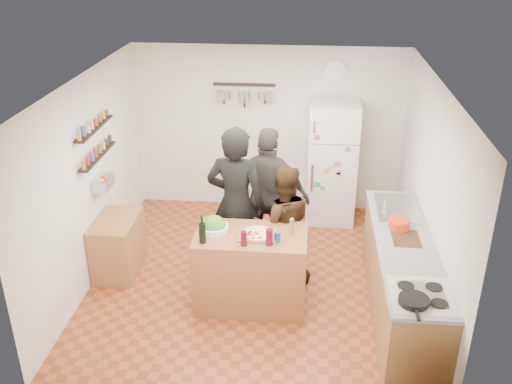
# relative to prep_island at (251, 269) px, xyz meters

# --- Properties ---
(room_shell) EXTENTS (4.20, 4.20, 4.20)m
(room_shell) POSITION_rel_prep_island_xyz_m (0.00, 0.89, 0.79)
(room_shell) COLOR brown
(room_shell) RESTS_ON ground
(prep_island) EXTENTS (1.25, 0.72, 0.91)m
(prep_island) POSITION_rel_prep_island_xyz_m (0.00, 0.00, 0.00)
(prep_island) COLOR #915E35
(prep_island) RESTS_ON floor
(pizza_board) EXTENTS (0.42, 0.34, 0.02)m
(pizza_board) POSITION_rel_prep_island_xyz_m (0.08, -0.02, 0.47)
(pizza_board) COLOR #905F34
(pizza_board) RESTS_ON prep_island
(pizza) EXTENTS (0.34, 0.34, 0.02)m
(pizza) POSITION_rel_prep_island_xyz_m (0.08, -0.02, 0.48)
(pizza) COLOR beige
(pizza) RESTS_ON pizza_board
(salad_bowl) EXTENTS (0.33, 0.33, 0.07)m
(salad_bowl) POSITION_rel_prep_island_xyz_m (-0.42, 0.05, 0.49)
(salad_bowl) COLOR white
(salad_bowl) RESTS_ON prep_island
(wine_bottle) EXTENTS (0.08, 0.08, 0.23)m
(wine_bottle) POSITION_rel_prep_island_xyz_m (-0.50, -0.22, 0.57)
(wine_bottle) COLOR black
(wine_bottle) RESTS_ON prep_island
(wine_glass_near) EXTENTS (0.07, 0.07, 0.17)m
(wine_glass_near) POSITION_rel_prep_island_xyz_m (-0.05, -0.24, 0.54)
(wine_glass_near) COLOR #520717
(wine_glass_near) RESTS_ON prep_island
(wine_glass_far) EXTENTS (0.08, 0.08, 0.19)m
(wine_glass_far) POSITION_rel_prep_island_xyz_m (0.22, -0.20, 0.55)
(wine_glass_far) COLOR #58071B
(wine_glass_far) RESTS_ON prep_island
(pepper_mill) EXTENTS (0.05, 0.05, 0.16)m
(pepper_mill) POSITION_rel_prep_island_xyz_m (0.45, 0.05, 0.53)
(pepper_mill) COLOR #986840
(pepper_mill) RESTS_ON prep_island
(salt_canister) EXTENTS (0.07, 0.07, 0.12)m
(salt_canister) POSITION_rel_prep_island_xyz_m (0.30, -0.12, 0.51)
(salt_canister) COLOR navy
(salt_canister) RESTS_ON prep_island
(person_left) EXTENTS (0.78, 0.58, 1.97)m
(person_left) POSITION_rel_prep_island_xyz_m (-0.24, 0.58, 0.53)
(person_left) COLOR black
(person_left) RESTS_ON floor
(person_center) EXTENTS (0.83, 0.69, 1.52)m
(person_center) POSITION_rel_prep_island_xyz_m (0.33, 0.52, 0.31)
(person_center) COLOR black
(person_center) RESTS_ON floor
(person_back) EXTENTS (1.13, 0.66, 1.81)m
(person_back) POSITION_rel_prep_island_xyz_m (0.12, 1.03, 0.45)
(person_back) COLOR #2D2B28
(person_back) RESTS_ON floor
(counter_run) EXTENTS (0.63, 2.63, 0.90)m
(counter_run) POSITION_rel_prep_island_xyz_m (1.70, -0.04, -0.01)
(counter_run) COLOR #9E7042
(counter_run) RESTS_ON floor
(stove_top) EXTENTS (0.60, 0.62, 0.02)m
(stove_top) POSITION_rel_prep_island_xyz_m (1.70, -0.99, 0.46)
(stove_top) COLOR white
(stove_top) RESTS_ON counter_run
(skillet) EXTENTS (0.28, 0.28, 0.05)m
(skillet) POSITION_rel_prep_island_xyz_m (1.60, -1.13, 0.49)
(skillet) COLOR black
(skillet) RESTS_ON stove_top
(sink) EXTENTS (0.50, 0.80, 0.03)m
(sink) POSITION_rel_prep_island_xyz_m (1.70, 0.81, 0.46)
(sink) COLOR silver
(sink) RESTS_ON counter_run
(cutting_board) EXTENTS (0.30, 0.40, 0.02)m
(cutting_board) POSITION_rel_prep_island_xyz_m (1.70, 0.05, 0.46)
(cutting_board) COLOR brown
(cutting_board) RESTS_ON counter_run
(red_bowl) EXTENTS (0.24, 0.24, 0.10)m
(red_bowl) POSITION_rel_prep_island_xyz_m (1.65, 0.29, 0.51)
(red_bowl) COLOR red
(red_bowl) RESTS_ON counter_run
(fridge) EXTENTS (0.70, 0.68, 1.80)m
(fridge) POSITION_rel_prep_island_xyz_m (0.95, 2.26, 0.45)
(fridge) COLOR white
(fridge) RESTS_ON floor
(wall_clock) EXTENTS (0.30, 0.03, 0.30)m
(wall_clock) POSITION_rel_prep_island_xyz_m (0.95, 2.59, 1.69)
(wall_clock) COLOR silver
(wall_clock) RESTS_ON back_wall
(spice_shelf_lower) EXTENTS (0.12, 1.00, 0.02)m
(spice_shelf_lower) POSITION_rel_prep_island_xyz_m (-1.93, 0.71, 1.04)
(spice_shelf_lower) COLOR black
(spice_shelf_lower) RESTS_ON left_wall
(spice_shelf_upper) EXTENTS (0.12, 1.00, 0.02)m
(spice_shelf_upper) POSITION_rel_prep_island_xyz_m (-1.93, 0.71, 1.40)
(spice_shelf_upper) COLOR black
(spice_shelf_upper) RESTS_ON left_wall
(produce_basket) EXTENTS (0.18, 0.35, 0.14)m
(produce_basket) POSITION_rel_prep_island_xyz_m (-1.90, 0.71, 0.69)
(produce_basket) COLOR silver
(produce_basket) RESTS_ON left_wall
(side_table) EXTENTS (0.50, 0.80, 0.73)m
(side_table) POSITION_rel_prep_island_xyz_m (-1.74, 0.53, -0.09)
(side_table) COLOR #A16743
(side_table) RESTS_ON floor
(pot_rack) EXTENTS (0.90, 0.04, 0.04)m
(pot_rack) POSITION_rel_prep_island_xyz_m (-0.35, 2.51, 1.49)
(pot_rack) COLOR black
(pot_rack) RESTS_ON back_wall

